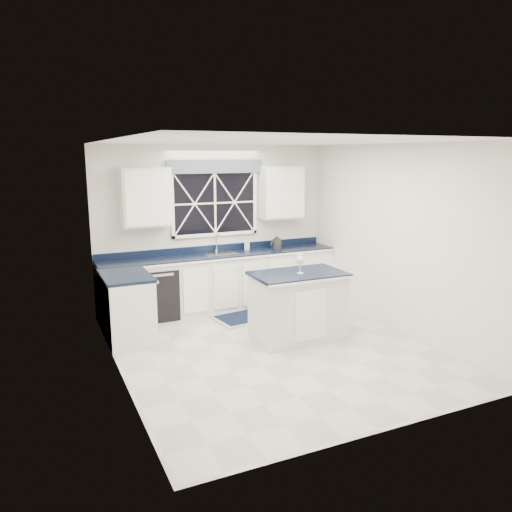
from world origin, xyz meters
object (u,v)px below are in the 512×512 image
island (298,306)px  kettle (277,243)px  faucet (217,242)px  wine_glass (300,260)px  dishwasher (156,292)px  soap_bottle (247,244)px

island → kettle: 1.97m
island → faucet: bearing=104.4°
wine_glass → island: bearing=95.2°
dishwasher → faucet: (1.10, 0.19, 0.69)m
island → kettle: size_ratio=4.49×
dishwasher → wine_glass: bearing=-48.7°
faucet → dishwasher: bearing=-170.0°
dishwasher → island: bearing=-48.0°
kettle → wine_glass: (-0.58, -1.84, 0.09)m
soap_bottle → wine_glass: bearing=-91.5°
island → soap_bottle: soap_bottle is taller
faucet → kettle: (1.05, -0.14, -0.06)m
wine_glass → soap_bottle: bearing=88.5°
kettle → soap_bottle: (-0.53, 0.08, -0.00)m
soap_bottle → faucet: bearing=173.1°
kettle → island: bearing=-131.9°
dishwasher → soap_bottle: (1.62, 0.13, 0.62)m
faucet → island: size_ratio=0.24×
dishwasher → faucet: faucet is taller
faucet → wine_glass: (0.47, -1.98, 0.03)m
soap_bottle → dishwasher: bearing=-175.4°
kettle → soap_bottle: size_ratio=1.51×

